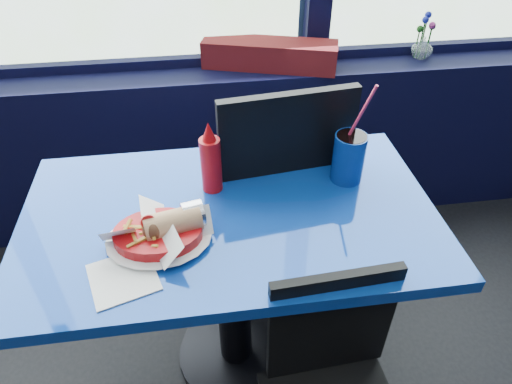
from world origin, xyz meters
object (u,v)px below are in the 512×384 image
(planter_box, at_px, (270,54))
(flower_vase, at_px, (423,45))
(chair_near_back, at_px, (282,184))
(ketchup_bottle, at_px, (211,161))
(food_basket, at_px, (160,232))
(soda_cup, at_px, (349,157))
(near_table, at_px, (232,255))

(planter_box, relative_size, flower_vase, 2.84)
(chair_near_back, height_order, ketchup_bottle, chair_near_back)
(planter_box, bearing_deg, chair_near_back, -77.13)
(planter_box, height_order, flower_vase, flower_vase)
(planter_box, xyz_separation_m, food_basket, (-0.45, -0.96, -0.07))
(planter_box, distance_m, flower_vase, 0.69)
(chair_near_back, distance_m, soda_cup, 0.36)
(food_basket, bearing_deg, planter_box, 77.07)
(near_table, height_order, flower_vase, flower_vase)
(flower_vase, xyz_separation_m, soda_cup, (-0.57, -0.76, -0.03))
(chair_near_back, height_order, food_basket, chair_near_back)
(chair_near_back, relative_size, ketchup_bottle, 4.39)
(ketchup_bottle, bearing_deg, flower_vase, 37.19)
(chair_near_back, relative_size, food_basket, 3.64)
(flower_vase, relative_size, food_basket, 0.72)
(near_table, bearing_deg, chair_near_back, 54.86)
(planter_box, distance_m, ketchup_bottle, 0.81)
(ketchup_bottle, bearing_deg, near_table, -70.61)
(chair_near_back, bearing_deg, near_table, 48.05)
(flower_vase, distance_m, food_basket, 1.50)
(flower_vase, height_order, food_basket, flower_vase)
(ketchup_bottle, relative_size, soda_cup, 0.70)
(flower_vase, distance_m, soda_cup, 0.96)
(flower_vase, height_order, soda_cup, soda_cup)
(chair_near_back, distance_m, planter_box, 0.62)
(near_table, bearing_deg, ketchup_bottle, 109.39)
(near_table, xyz_separation_m, soda_cup, (0.38, 0.11, 0.26))
(planter_box, height_order, soda_cup, soda_cup)
(near_table, distance_m, ketchup_bottle, 0.31)
(chair_near_back, distance_m, ketchup_bottle, 0.42)
(planter_box, bearing_deg, flower_vase, 17.12)
(flower_vase, bearing_deg, near_table, -137.59)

